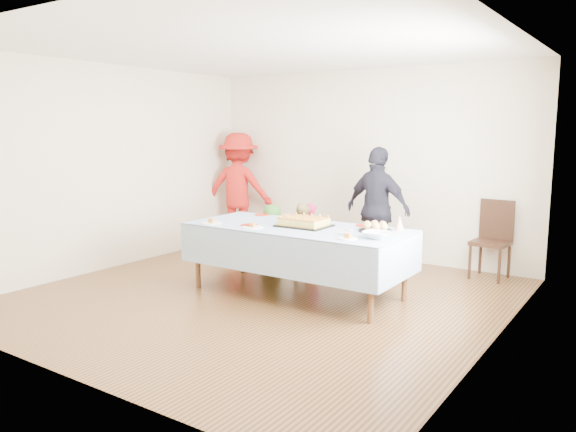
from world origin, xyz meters
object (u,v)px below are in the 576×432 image
birthday_cake (304,222)px  adult_left (239,189)px  dining_chair (493,235)px  party_table (297,231)px

birthday_cake → adult_left: 3.06m
adult_left → dining_chair: bearing=165.3°
adult_left → party_table: bearing=125.2°
party_table → dining_chair: bearing=50.7°
birthday_cake → dining_chair: bearing=51.1°
party_table → dining_chair: 2.59m
birthday_cake → party_table: bearing=-143.9°
birthday_cake → adult_left: (-2.43, 1.86, 0.07)m
birthday_cake → adult_left: bearing=142.7°
party_table → birthday_cake: birthday_cake is taller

